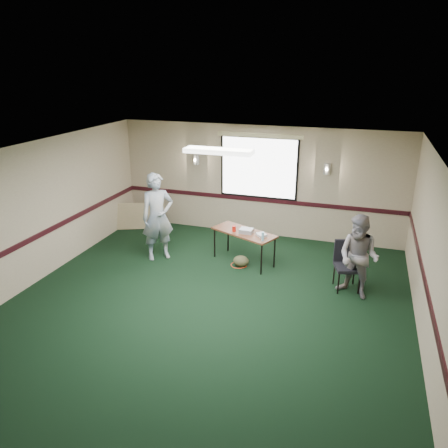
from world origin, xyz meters
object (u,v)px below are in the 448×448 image
(projector, at_px, (246,231))
(person_left, at_px, (158,217))
(conference_chair, at_px, (347,261))
(folding_table, at_px, (244,234))
(person_right, at_px, (359,257))

(projector, relative_size, person_left, 0.14)
(conference_chair, distance_m, person_left, 4.01)
(projector, xyz_separation_m, person_left, (-1.90, -0.31, 0.21))
(folding_table, xyz_separation_m, projector, (0.06, -0.05, 0.10))
(projector, distance_m, conference_chair, 2.14)
(folding_table, distance_m, conference_chair, 2.21)
(folding_table, distance_m, projector, 0.13)
(conference_chair, bearing_deg, projector, 151.69)
(folding_table, height_order, conference_chair, conference_chair)
(folding_table, bearing_deg, person_right, 5.70)
(person_left, distance_m, person_right, 4.21)
(projector, bearing_deg, folding_table, 143.11)
(projector, height_order, conference_chair, conference_chair)
(person_left, bearing_deg, projector, -31.83)
(projector, relative_size, person_right, 0.17)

